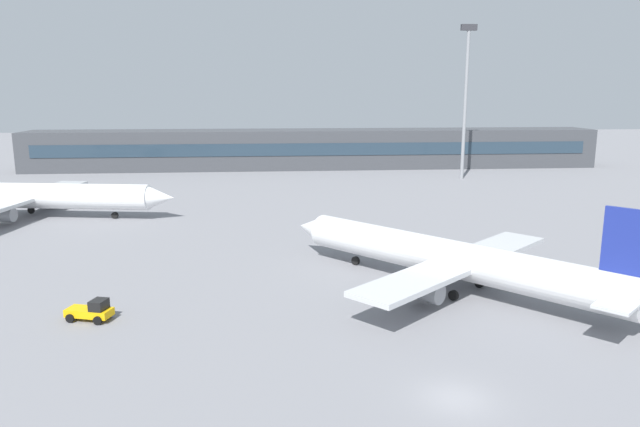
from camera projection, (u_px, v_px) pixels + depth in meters
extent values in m
plane|color=gray|center=(357.00, 236.00, 73.75)|extent=(400.00, 400.00, 0.00)
cube|color=#3F4247|center=(315.00, 149.00, 139.14)|extent=(132.98, 12.00, 9.00)
cube|color=#263847|center=(317.00, 149.00, 133.15)|extent=(126.33, 0.16, 2.80)
cylinder|color=silver|center=(451.00, 258.00, 53.37)|extent=(23.97, 26.31, 3.40)
cone|color=silver|center=(312.00, 228.00, 65.23)|extent=(4.90, 4.94, 3.23)
cube|color=navy|center=(631.00, 242.00, 42.60)|extent=(2.86, 3.15, 4.92)
cube|color=silver|center=(629.00, 295.00, 43.23)|extent=(8.35, 7.82, 0.21)
cube|color=silver|center=(459.00, 263.00, 52.83)|extent=(22.90, 21.07, 0.45)
cylinder|color=gray|center=(487.00, 264.00, 56.90)|extent=(3.24, 3.33, 1.79)
cylinder|color=gray|center=(426.00, 291.00, 49.26)|extent=(3.24, 3.33, 1.79)
cylinder|color=black|center=(356.00, 261.00, 61.46)|extent=(0.86, 0.91, 0.89)
cylinder|color=black|center=(480.00, 283.00, 54.34)|extent=(0.86, 0.91, 0.89)
cylinder|color=black|center=(453.00, 295.00, 51.03)|extent=(0.86, 0.91, 0.89)
cylinder|color=white|center=(32.00, 196.00, 84.26)|extent=(34.63, 9.32, 3.64)
cone|color=white|center=(160.00, 198.00, 82.77)|extent=(4.53, 4.08, 3.46)
cube|color=silver|center=(26.00, 198.00, 84.40)|extent=(9.31, 29.12, 0.48)
cylinder|color=gray|center=(3.00, 215.00, 79.06)|extent=(3.34, 2.40, 1.92)
cylinder|color=gray|center=(48.00, 200.00, 90.29)|extent=(3.34, 2.40, 1.92)
cylinder|color=black|center=(115.00, 215.00, 83.86)|extent=(1.01, 0.54, 0.96)
cylinder|color=black|center=(11.00, 217.00, 82.53)|extent=(1.01, 0.54, 0.96)
cylinder|color=black|center=(31.00, 210.00, 87.40)|extent=(1.01, 0.54, 0.96)
cube|color=#F2B20C|center=(89.00, 312.00, 46.57)|extent=(3.88, 2.45, 0.60)
cube|color=black|center=(99.00, 305.00, 46.27)|extent=(1.45, 1.65, 0.90)
cylinder|color=black|center=(98.00, 321.00, 45.65)|extent=(0.74, 0.44, 0.70)
cylinder|color=black|center=(109.00, 313.00, 47.15)|extent=(0.74, 0.44, 0.70)
cylinder|color=black|center=(70.00, 318.00, 46.12)|extent=(0.74, 0.44, 0.70)
cylinder|color=black|center=(82.00, 311.00, 47.61)|extent=(0.74, 0.44, 0.70)
cylinder|color=gray|center=(465.00, 106.00, 119.26)|extent=(0.70, 0.70, 29.75)
cube|color=#333338|center=(469.00, 27.00, 116.10)|extent=(3.20, 0.80, 1.20)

